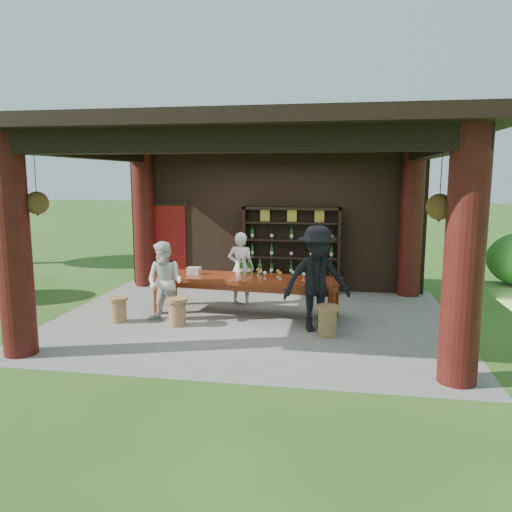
% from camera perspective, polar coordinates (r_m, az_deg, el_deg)
% --- Properties ---
extents(ground, '(90.00, 90.00, 0.00)m').
position_cam_1_polar(ground, '(9.49, -0.41, -7.25)').
color(ground, '#2D5119').
rests_on(ground, ground).
extents(pavilion, '(7.50, 6.00, 3.60)m').
position_cam_1_polar(pavilion, '(9.54, -0.05, 5.85)').
color(pavilion, slate).
rests_on(pavilion, ground).
extents(wine_shelf, '(2.25, 0.34, 1.98)m').
position_cam_1_polar(wine_shelf, '(11.59, 4.07, 0.75)').
color(wine_shelf, black).
rests_on(wine_shelf, ground).
extents(tasting_table, '(3.70, 1.26, 0.75)m').
position_cam_1_polar(tasting_table, '(9.66, -1.16, -3.07)').
color(tasting_table, '#60240D').
rests_on(tasting_table, ground).
extents(stool_near_left, '(0.39, 0.39, 0.51)m').
position_cam_1_polar(stool_near_left, '(9.15, -9.01, -6.23)').
color(stool_near_left, brown).
rests_on(stool_near_left, ground).
extents(stool_near_right, '(0.40, 0.40, 0.52)m').
position_cam_1_polar(stool_near_right, '(8.56, 8.16, -7.25)').
color(stool_near_right, brown).
rests_on(stool_near_right, ground).
extents(stool_far_left, '(0.36, 0.36, 0.47)m').
position_cam_1_polar(stool_far_left, '(9.61, -15.43, -5.83)').
color(stool_far_left, brown).
rests_on(stool_far_left, ground).
extents(host, '(0.60, 0.43, 1.53)m').
position_cam_1_polar(host, '(10.47, -1.74, -1.41)').
color(host, beige).
rests_on(host, ground).
extents(guest_woman, '(0.83, 0.71, 1.50)m').
position_cam_1_polar(guest_woman, '(9.32, -10.37, -2.95)').
color(guest_woman, silver).
rests_on(guest_woman, ground).
extents(guest_man, '(1.35, 1.04, 1.84)m').
position_cam_1_polar(guest_man, '(8.68, 6.96, -2.60)').
color(guest_man, black).
rests_on(guest_man, ground).
extents(table_bottles, '(0.46, 0.12, 0.31)m').
position_cam_1_polar(table_bottles, '(9.89, -0.68, -1.19)').
color(table_bottles, '#194C1E').
rests_on(table_bottles, tasting_table).
extents(table_glasses, '(0.98, 0.37, 0.15)m').
position_cam_1_polar(table_glasses, '(9.49, 2.72, -2.12)').
color(table_glasses, silver).
rests_on(table_glasses, tasting_table).
extents(napkin_basket, '(0.28, 0.20, 0.14)m').
position_cam_1_polar(napkin_basket, '(9.96, -7.08, -1.69)').
color(napkin_basket, '#BF6672').
rests_on(napkin_basket, tasting_table).
extents(shrubs, '(14.28, 8.16, 1.36)m').
position_cam_1_polar(shrubs, '(9.50, 6.59, -3.72)').
color(shrubs, '#194C14').
rests_on(shrubs, ground).
extents(trees, '(22.94, 10.83, 4.80)m').
position_cam_1_polar(trees, '(10.67, 21.58, 12.21)').
color(trees, '#3F2819').
rests_on(trees, ground).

